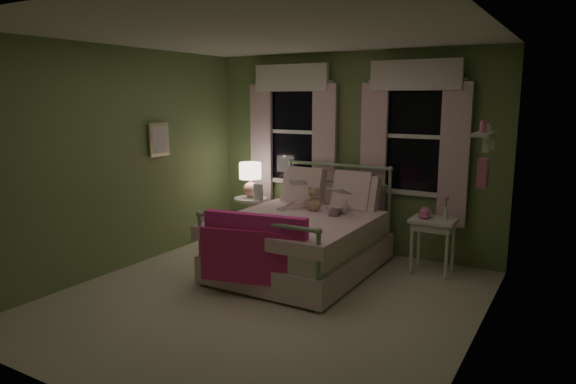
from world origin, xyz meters
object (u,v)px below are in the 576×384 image
Objects in this scene: teddy_bear at (314,201)px; nightstand_left at (251,214)px; child_right at (341,192)px; table_lamp at (250,176)px; bed at (303,239)px; child_left at (300,183)px; nightstand_right at (433,227)px.

teddy_bear is 1.29m from nightstand_left.
teddy_bear is (-0.28, -0.16, -0.11)m from child_right.
table_lamp reaches higher than nightstand_left.
nightstand_left is (-1.18, 0.64, 0.03)m from bed.
bed reaches higher than table_lamp.
teddy_bear is at bearing -17.78° from table_lamp.
table_lamp is (-1.46, 0.22, 0.05)m from child_right.
child_left is at bearing -13.74° from table_lamp.
bed is at bearing -28.52° from table_lamp.
child_right is at bearing 29.50° from teddy_bear.
bed reaches higher than nightstand_right.
child_right reaches higher than nightstand_right.
child_left is at bearing -170.99° from nightstand_right.
child_right is 2.21× the size of teddy_bear.
child_right is (0.56, 0.00, -0.06)m from child_left.
child_right is at bearing -8.57° from table_lamp.
teddy_bear is (-0.00, 0.26, 0.41)m from bed.
child_right is at bearing 56.40° from bed.
bed is 1.51m from nightstand_right.
table_lamp is (-1.18, 0.64, 0.57)m from bed.
child_left is 1.21× the size of nightstand_left.
table_lamp is 0.74× the size of nightstand_right.
bed is 1.34m from nightstand_left.
child_left is 1.69m from nightstand_right.
child_left reaches higher than bed.
bed is 0.77m from child_left.
child_left is at bearing -13.74° from nightstand_left.
teddy_bear is 0.48× the size of nightstand_right.
nightstand_left is at bearing -179.18° from nightstand_right.
table_lamp is (0.00, -0.00, 0.54)m from nightstand_left.
child_right reaches higher than teddy_bear.
teddy_bear reaches higher than nightstand_left.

